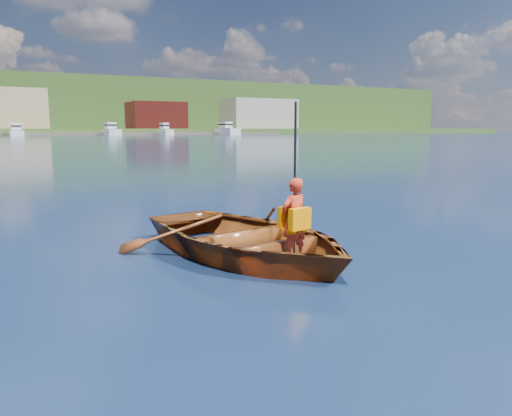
{
  "coord_description": "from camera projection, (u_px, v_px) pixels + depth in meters",
  "views": [
    {
      "loc": [
        -2.89,
        -7.44,
        1.92
      ],
      "look_at": [
        0.47,
        -0.77,
        0.73
      ],
      "focal_mm": 35.0,
      "sensor_mm": 36.0,
      "label": 1
    }
  ],
  "objects": [
    {
      "name": "child_paddler",
      "position": [
        294.0,
        219.0,
        6.9
      ],
      "size": [
        0.47,
        0.4,
        2.19
      ],
      "color": "#B9321C",
      "rests_on": "ground"
    },
    {
      "name": "shoreline",
      "position": [
        8.0,
        109.0,
        215.28
      ],
      "size": [
        400.0,
        140.0,
        22.0
      ],
      "color": "#364F20",
      "rests_on": "ground"
    },
    {
      "name": "hillside_trees",
      "position": [
        20.0,
        88.0,
        225.18
      ],
      "size": [
        300.32,
        60.95,
        21.63
      ],
      "color": "#382314",
      "rests_on": "ground"
    },
    {
      "name": "rowboat",
      "position": [
        246.0,
        238.0,
        7.56
      ],
      "size": [
        3.76,
        4.68,
        0.86
      ],
      "color": "brown",
      "rests_on": "ground"
    },
    {
      "name": "ground",
      "position": [
        209.0,
        247.0,
        8.15
      ],
      "size": [
        600.0,
        600.0,
        0.0
      ],
      "color": "#152648",
      "rests_on": "ground"
    },
    {
      "name": "dock",
      "position": [
        27.0,
        134.0,
        140.1
      ],
      "size": [
        160.04,
        6.52,
        0.8
      ],
      "color": "brown",
      "rests_on": "ground"
    }
  ]
}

